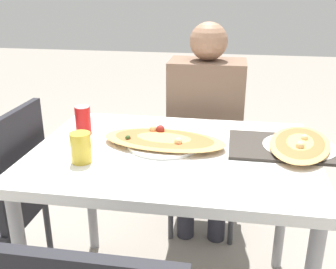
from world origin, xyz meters
TOP-DOWN VIEW (x-y plane):
  - dining_table at (0.00, 0.00)m, footprint 1.10×0.80m
  - chair_far_seated at (0.08, 0.74)m, footprint 0.40×0.40m
  - chair_side_left at (-0.74, -0.05)m, footprint 0.40×0.40m
  - person_seated at (0.08, 0.62)m, footprint 0.40×0.27m
  - pizza_main at (-0.05, 0.05)m, footprint 0.52×0.30m
  - soda_can at (-0.41, 0.11)m, footprint 0.07×0.07m
  - drink_glass at (-0.31, -0.16)m, footprint 0.08×0.08m
  - serving_tray at (0.41, 0.09)m, footprint 0.40×0.29m
  - pizza_second at (0.49, 0.09)m, footprint 0.31×0.46m

SIDE VIEW (x-z plane):
  - chair_far_seated at x=0.08m, z-range 0.05..0.97m
  - chair_side_left at x=-0.74m, z-range 0.05..0.97m
  - dining_table at x=0.00m, z-range 0.30..1.07m
  - person_seated at x=0.08m, z-range 0.11..1.31m
  - serving_tray at x=0.41m, z-range 0.77..0.78m
  - pizza_second at x=0.49m, z-range 0.76..0.82m
  - pizza_main at x=-0.05m, z-range 0.76..0.82m
  - drink_glass at x=-0.31m, z-range 0.77..0.88m
  - soda_can at x=-0.41m, z-range 0.77..0.89m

